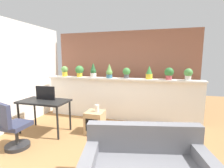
{
  "coord_description": "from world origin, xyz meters",
  "views": [
    {
      "loc": [
        1.01,
        -2.31,
        1.67
      ],
      "look_at": [
        -0.01,
        1.29,
        1.11
      ],
      "focal_mm": 26.17,
      "sensor_mm": 36.0,
      "label": 1
    }
  ],
  "objects_px": {
    "potted_plant_4": "(126,72)",
    "vase_on_shelf": "(97,108)",
    "potted_plant_5": "(149,72)",
    "potted_plant_0": "(65,71)",
    "side_cube_shelf": "(95,122)",
    "tv_monitor": "(45,93)",
    "office_chair": "(13,129)",
    "desk": "(44,104)",
    "potted_plant_2": "(93,71)",
    "potted_plant_1": "(79,71)",
    "potted_plant_6": "(169,73)",
    "potted_plant_7": "(188,74)",
    "potted_plant_3": "(109,71)"
  },
  "relations": [
    {
      "from": "potted_plant_4",
      "to": "vase_on_shelf",
      "type": "xyz_separation_m",
      "value": [
        -0.49,
        -0.93,
        -0.75
      ]
    },
    {
      "from": "potted_plant_5",
      "to": "vase_on_shelf",
      "type": "height_order",
      "value": "potted_plant_5"
    },
    {
      "from": "potted_plant_0",
      "to": "side_cube_shelf",
      "type": "bearing_deg",
      "value": -35.53
    },
    {
      "from": "potted_plant_5",
      "to": "tv_monitor",
      "type": "distance_m",
      "value": 2.58
    },
    {
      "from": "office_chair",
      "to": "potted_plant_0",
      "type": "bearing_deg",
      "value": 93.18
    },
    {
      "from": "desk",
      "to": "office_chair",
      "type": "bearing_deg",
      "value": -95.62
    },
    {
      "from": "potted_plant_0",
      "to": "tv_monitor",
      "type": "relative_size",
      "value": 0.63
    },
    {
      "from": "potted_plant_2",
      "to": "vase_on_shelf",
      "type": "height_order",
      "value": "potted_plant_2"
    },
    {
      "from": "potted_plant_1",
      "to": "desk",
      "type": "height_order",
      "value": "potted_plant_1"
    },
    {
      "from": "potted_plant_0",
      "to": "potted_plant_6",
      "type": "xyz_separation_m",
      "value": [
        2.92,
        0.0,
        0.0
      ]
    },
    {
      "from": "potted_plant_0",
      "to": "side_cube_shelf",
      "type": "height_order",
      "value": "potted_plant_0"
    },
    {
      "from": "potted_plant_7",
      "to": "desk",
      "type": "bearing_deg",
      "value": -159.28
    },
    {
      "from": "potted_plant_1",
      "to": "desk",
      "type": "relative_size",
      "value": 0.29
    },
    {
      "from": "potted_plant_7",
      "to": "side_cube_shelf",
      "type": "relative_size",
      "value": 0.58
    },
    {
      "from": "potted_plant_0",
      "to": "vase_on_shelf",
      "type": "relative_size",
      "value": 1.93
    },
    {
      "from": "office_chair",
      "to": "vase_on_shelf",
      "type": "bearing_deg",
      "value": 41.12
    },
    {
      "from": "potted_plant_7",
      "to": "desk",
      "type": "relative_size",
      "value": 0.26
    },
    {
      "from": "potted_plant_2",
      "to": "desk",
      "type": "distance_m",
      "value": 1.55
    },
    {
      "from": "potted_plant_1",
      "to": "potted_plant_3",
      "type": "distance_m",
      "value": 0.91
    },
    {
      "from": "potted_plant_2",
      "to": "desk",
      "type": "relative_size",
      "value": 0.37
    },
    {
      "from": "potted_plant_3",
      "to": "potted_plant_5",
      "type": "bearing_deg",
      "value": 2.38
    },
    {
      "from": "potted_plant_5",
      "to": "desk",
      "type": "bearing_deg",
      "value": -151.35
    },
    {
      "from": "office_chair",
      "to": "potted_plant_1",
      "type": "bearing_deg",
      "value": 79.72
    },
    {
      "from": "potted_plant_6",
      "to": "potted_plant_7",
      "type": "xyz_separation_m",
      "value": [
        0.44,
        -0.01,
        -0.01
      ]
    },
    {
      "from": "potted_plant_3",
      "to": "desk",
      "type": "relative_size",
      "value": 0.36
    },
    {
      "from": "potted_plant_0",
      "to": "potted_plant_1",
      "type": "bearing_deg",
      "value": 1.31
    },
    {
      "from": "potted_plant_2",
      "to": "vase_on_shelf",
      "type": "xyz_separation_m",
      "value": [
        0.44,
        -0.89,
        -0.78
      ]
    },
    {
      "from": "potted_plant_2",
      "to": "potted_plant_5",
      "type": "xyz_separation_m",
      "value": [
        1.52,
        0.04,
        -0.02
      ]
    },
    {
      "from": "potted_plant_0",
      "to": "office_chair",
      "type": "height_order",
      "value": "potted_plant_0"
    },
    {
      "from": "potted_plant_6",
      "to": "office_chair",
      "type": "relative_size",
      "value": 0.33
    },
    {
      "from": "side_cube_shelf",
      "to": "potted_plant_0",
      "type": "bearing_deg",
      "value": 144.47
    },
    {
      "from": "potted_plant_0",
      "to": "potted_plant_2",
      "type": "xyz_separation_m",
      "value": [
        0.92,
        -0.02,
        0.02
      ]
    },
    {
      "from": "potted_plant_6",
      "to": "side_cube_shelf",
      "type": "relative_size",
      "value": 0.61
    },
    {
      "from": "potted_plant_7",
      "to": "vase_on_shelf",
      "type": "distance_m",
      "value": 2.32
    },
    {
      "from": "potted_plant_2",
      "to": "desk",
      "type": "xyz_separation_m",
      "value": [
        -0.73,
        -1.19,
        -0.69
      ]
    },
    {
      "from": "potted_plant_3",
      "to": "potted_plant_7",
      "type": "distance_m",
      "value": 1.97
    },
    {
      "from": "potted_plant_1",
      "to": "potted_plant_7",
      "type": "relative_size",
      "value": 1.12
    },
    {
      "from": "potted_plant_5",
      "to": "potted_plant_2",
      "type": "bearing_deg",
      "value": -178.37
    },
    {
      "from": "potted_plant_4",
      "to": "potted_plant_5",
      "type": "relative_size",
      "value": 0.81
    },
    {
      "from": "potted_plant_7",
      "to": "potted_plant_2",
      "type": "bearing_deg",
      "value": -179.73
    },
    {
      "from": "potted_plant_1",
      "to": "desk",
      "type": "distance_m",
      "value": 1.43
    },
    {
      "from": "potted_plant_4",
      "to": "potted_plant_7",
      "type": "xyz_separation_m",
      "value": [
        1.5,
        -0.02,
        -0.0
      ]
    },
    {
      "from": "desk",
      "to": "tv_monitor",
      "type": "xyz_separation_m",
      "value": [
        -0.02,
        0.08,
        0.24
      ]
    },
    {
      "from": "potted_plant_1",
      "to": "potted_plant_3",
      "type": "bearing_deg",
      "value": -2.1
    },
    {
      "from": "side_cube_shelf",
      "to": "potted_plant_2",
      "type": "bearing_deg",
      "value": 113.31
    },
    {
      "from": "potted_plant_6",
      "to": "vase_on_shelf",
      "type": "distance_m",
      "value": 1.96
    },
    {
      "from": "side_cube_shelf",
      "to": "potted_plant_1",
      "type": "bearing_deg",
      "value": 131.37
    },
    {
      "from": "desk",
      "to": "potted_plant_7",
      "type": "bearing_deg",
      "value": 20.72
    },
    {
      "from": "potted_plant_2",
      "to": "potted_plant_7",
      "type": "relative_size",
      "value": 1.42
    },
    {
      "from": "desk",
      "to": "side_cube_shelf",
      "type": "relative_size",
      "value": 2.2
    }
  ]
}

